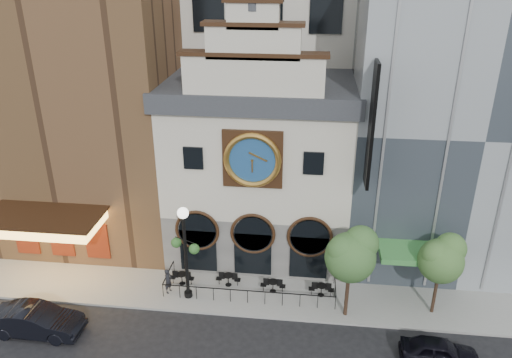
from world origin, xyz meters
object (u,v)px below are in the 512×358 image
object	(u,v)px
bistro_3	(321,289)
lamppost	(185,243)
bistro_1	(228,279)
pedestrian	(168,281)
car_right	(439,351)
bistro_2	(273,285)
tree_left	(351,253)
tree_right	(442,257)
bistro_0	(182,278)
car_left	(36,321)

from	to	relation	value
bistro_3	lamppost	distance (m)	8.95
bistro_1	pedestrian	xyz separation A→B (m)	(-3.61, -1.13, 0.36)
bistro_3	car_right	size ratio (longest dim) A/B	0.39
bistro_3	pedestrian	world-z (taller)	pedestrian
bistro_2	car_right	world-z (taller)	car_right
car_right	lamppost	size ratio (longest dim) A/B	0.65
bistro_3	tree_left	xyz separation A→B (m)	(1.47, -1.60, 3.76)
bistro_2	tree_left	world-z (taller)	tree_left
bistro_1	lamppost	bearing A→B (deg)	-148.01
bistro_1	tree_right	bearing A→B (deg)	-5.28
bistro_0	bistro_3	size ratio (longest dim) A/B	1.00
pedestrian	tree_right	bearing A→B (deg)	-70.06
bistro_2	tree_right	world-z (taller)	tree_right
bistro_3	tree_right	world-z (taller)	tree_right
bistro_1	tree_right	xyz separation A→B (m)	(12.56, -1.16, 3.33)
pedestrian	lamppost	xyz separation A→B (m)	(1.33, -0.29, 3.02)
bistro_2	pedestrian	size ratio (longest dim) A/B	0.96
bistro_1	bistro_3	bearing A→B (deg)	-3.82
lamppost	tree_right	world-z (taller)	lamppost
bistro_2	tree_left	bearing A→B (deg)	-20.21
car_right	tree_left	world-z (taller)	tree_left
car_left	bistro_3	bearing A→B (deg)	-71.45
tree_left	car_left	bearing A→B (deg)	-168.72
car_left	lamppost	size ratio (longest dim) A/B	0.84
tree_right	car_right	bearing A→B (deg)	-97.40
bistro_3	tree_right	bearing A→B (deg)	-6.58
bistro_0	bistro_2	distance (m)	5.91
bistro_1	tree_left	xyz separation A→B (m)	(7.40, -2.00, 3.76)
pedestrian	tree_right	xyz separation A→B (m)	(16.17, -0.03, 2.97)
car_left	lamppost	xyz separation A→B (m)	(7.72, 4.04, 3.14)
tree_left	tree_right	bearing A→B (deg)	9.23
bistro_0	bistro_3	xyz separation A→B (m)	(8.93, -0.18, 0.00)
bistro_1	car_left	distance (m)	11.41
bistro_3	car_right	distance (m)	7.72
bistro_3	tree_right	xyz separation A→B (m)	(6.62, -0.76, 3.33)
car_right	pedestrian	size ratio (longest dim) A/B	2.43
bistro_1	bistro_2	size ratio (longest dim) A/B	1.00
tree_right	bistro_1	bearing A→B (deg)	174.72
bistro_0	tree_left	bearing A→B (deg)	-9.74
car_left	tree_right	xyz separation A→B (m)	(22.56, 4.31, 3.09)
bistro_0	bistro_3	world-z (taller)	same
bistro_1	pedestrian	world-z (taller)	pedestrian
car_right	bistro_0	bearing A→B (deg)	75.39
pedestrian	lamppost	world-z (taller)	lamppost
tree_right	bistro_2	bearing A→B (deg)	175.16
bistro_3	car_right	world-z (taller)	car_right
lamppost	car_right	bearing A→B (deg)	10.18
bistro_1	lamppost	xyz separation A→B (m)	(-2.29, -1.43, 3.39)
bistro_3	car_left	size ratio (longest dim) A/B	0.30
car_left	tree_right	bearing A→B (deg)	-78.28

